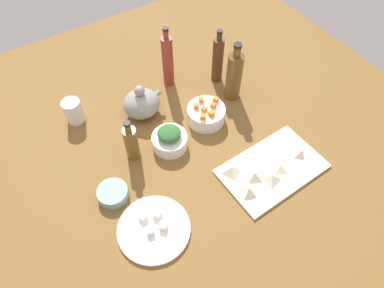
{
  "coord_description": "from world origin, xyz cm",
  "views": [
    {
      "loc": [
        -39.39,
        -62.57,
        106.45
      ],
      "look_at": [
        0.0,
        0.0,
        8.0
      ],
      "focal_mm": 32.45,
      "sensor_mm": 36.0,
      "label": 1
    }
  ],
  "objects_px": {
    "bottle_2": "(218,59)",
    "drinking_glass_0": "(74,111)",
    "bowl_small_side": "(113,193)",
    "cutting_board": "(272,169)",
    "bowl_carrots": "(206,114)",
    "plate_tofu": "(154,229)",
    "bottle_0": "(234,76)",
    "bowl_greens": "(170,141)",
    "bottle_1": "(131,142)",
    "teapot": "(142,103)",
    "bottle_3": "(168,61)"
  },
  "relations": [
    {
      "from": "bottle_1",
      "to": "bottle_2",
      "type": "xyz_separation_m",
      "value": [
        0.48,
        0.17,
        0.03
      ]
    },
    {
      "from": "cutting_board",
      "to": "bowl_greens",
      "type": "xyz_separation_m",
      "value": [
        -0.25,
        0.28,
        0.02
      ]
    },
    {
      "from": "bottle_3",
      "to": "plate_tofu",
      "type": "bearing_deg",
      "value": -124.02
    },
    {
      "from": "bowl_greens",
      "to": "teapot",
      "type": "distance_m",
      "value": 0.2
    },
    {
      "from": "bowl_small_side",
      "to": "bottle_3",
      "type": "bearing_deg",
      "value": 41.19
    },
    {
      "from": "drinking_glass_0",
      "to": "bowl_greens",
      "type": "bearing_deg",
      "value": -51.04
    },
    {
      "from": "cutting_board",
      "to": "teapot",
      "type": "height_order",
      "value": "teapot"
    },
    {
      "from": "cutting_board",
      "to": "teapot",
      "type": "xyz_separation_m",
      "value": [
        -0.26,
        0.48,
        0.05
      ]
    },
    {
      "from": "cutting_board",
      "to": "bottle_1",
      "type": "relative_size",
      "value": 1.97
    },
    {
      "from": "bottle_2",
      "to": "drinking_glass_0",
      "type": "distance_m",
      "value": 0.61
    },
    {
      "from": "teapot",
      "to": "bottle_0",
      "type": "bearing_deg",
      "value": -16.94
    },
    {
      "from": "cutting_board",
      "to": "bowl_greens",
      "type": "height_order",
      "value": "bowl_greens"
    },
    {
      "from": "bowl_small_side",
      "to": "bottle_1",
      "type": "bearing_deg",
      "value": 40.84
    },
    {
      "from": "bottle_1",
      "to": "bottle_3",
      "type": "bearing_deg",
      "value": 41.34
    },
    {
      "from": "bowl_greens",
      "to": "bottle_3",
      "type": "relative_size",
      "value": 0.48
    },
    {
      "from": "teapot",
      "to": "drinking_glass_0",
      "type": "bearing_deg",
      "value": 155.59
    },
    {
      "from": "bowl_greens",
      "to": "bottle_0",
      "type": "relative_size",
      "value": 0.51
    },
    {
      "from": "plate_tofu",
      "to": "bowl_greens",
      "type": "height_order",
      "value": "bowl_greens"
    },
    {
      "from": "bowl_carrots",
      "to": "bottle_0",
      "type": "distance_m",
      "value": 0.19
    },
    {
      "from": "bowl_carrots",
      "to": "drinking_glass_0",
      "type": "bearing_deg",
      "value": 147.8
    },
    {
      "from": "bottle_3",
      "to": "drinking_glass_0",
      "type": "distance_m",
      "value": 0.42
    },
    {
      "from": "bowl_small_side",
      "to": "bottle_2",
      "type": "bearing_deg",
      "value": 25.1
    },
    {
      "from": "bowl_carrots",
      "to": "bowl_small_side",
      "type": "distance_m",
      "value": 0.46
    },
    {
      "from": "bottle_0",
      "to": "bottle_2",
      "type": "relative_size",
      "value": 1.06
    },
    {
      "from": "drinking_glass_0",
      "to": "cutting_board",
      "type": "bearing_deg",
      "value": -49.75
    },
    {
      "from": "bowl_carrots",
      "to": "bottle_2",
      "type": "distance_m",
      "value": 0.25
    },
    {
      "from": "plate_tofu",
      "to": "bowl_greens",
      "type": "relative_size",
      "value": 1.77
    },
    {
      "from": "plate_tofu",
      "to": "teapot",
      "type": "distance_m",
      "value": 0.5
    },
    {
      "from": "bottle_3",
      "to": "teapot",
      "type": "bearing_deg",
      "value": -151.12
    },
    {
      "from": "cutting_board",
      "to": "bowl_carrots",
      "type": "bearing_deg",
      "value": 102.17
    },
    {
      "from": "drinking_glass_0",
      "to": "bowl_small_side",
      "type": "bearing_deg",
      "value": -92.68
    },
    {
      "from": "cutting_board",
      "to": "bottle_2",
      "type": "bearing_deg",
      "value": 78.54
    },
    {
      "from": "cutting_board",
      "to": "bowl_carrots",
      "type": "distance_m",
      "value": 0.33
    },
    {
      "from": "plate_tofu",
      "to": "bottle_2",
      "type": "xyz_separation_m",
      "value": [
        0.56,
        0.47,
        0.1
      ]
    },
    {
      "from": "bowl_greens",
      "to": "bottle_2",
      "type": "height_order",
      "value": "bottle_2"
    },
    {
      "from": "bowl_carrots",
      "to": "teapot",
      "type": "distance_m",
      "value": 0.25
    },
    {
      "from": "cutting_board",
      "to": "bottle_3",
      "type": "relative_size",
      "value": 1.32
    },
    {
      "from": "teapot",
      "to": "drinking_glass_0",
      "type": "relative_size",
      "value": 1.63
    },
    {
      "from": "bottle_1",
      "to": "bowl_greens",
      "type": "bearing_deg",
      "value": -13.49
    },
    {
      "from": "plate_tofu",
      "to": "bottle_0",
      "type": "relative_size",
      "value": 0.89
    },
    {
      "from": "bottle_0",
      "to": "bottle_3",
      "type": "distance_m",
      "value": 0.27
    },
    {
      "from": "drinking_glass_0",
      "to": "bottle_3",
      "type": "bearing_deg",
      "value": -1.52
    },
    {
      "from": "bowl_greens",
      "to": "bowl_carrots",
      "type": "bearing_deg",
      "value": 10.86
    },
    {
      "from": "bowl_small_side",
      "to": "bottle_2",
      "type": "height_order",
      "value": "bottle_2"
    },
    {
      "from": "drinking_glass_0",
      "to": "plate_tofu",
      "type": "bearing_deg",
      "value": -86.1
    },
    {
      "from": "bowl_greens",
      "to": "teapot",
      "type": "height_order",
      "value": "teapot"
    },
    {
      "from": "plate_tofu",
      "to": "teapot",
      "type": "xyz_separation_m",
      "value": [
        0.2,
        0.46,
        0.05
      ]
    },
    {
      "from": "bowl_carrots",
      "to": "bottle_2",
      "type": "relative_size",
      "value": 0.6
    },
    {
      "from": "bowl_carrots",
      "to": "drinking_glass_0",
      "type": "height_order",
      "value": "drinking_glass_0"
    },
    {
      "from": "bowl_greens",
      "to": "bowl_small_side",
      "type": "bearing_deg",
      "value": -162.7
    }
  ]
}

